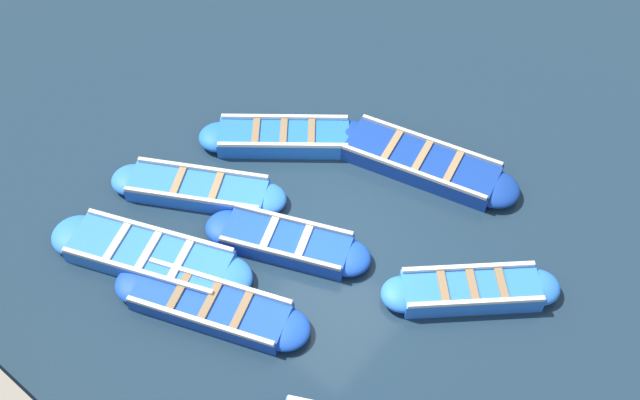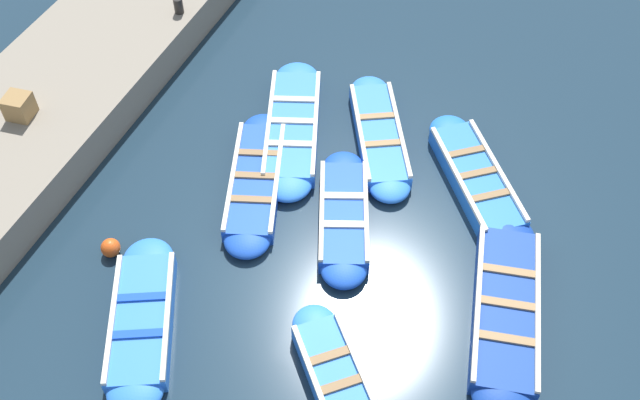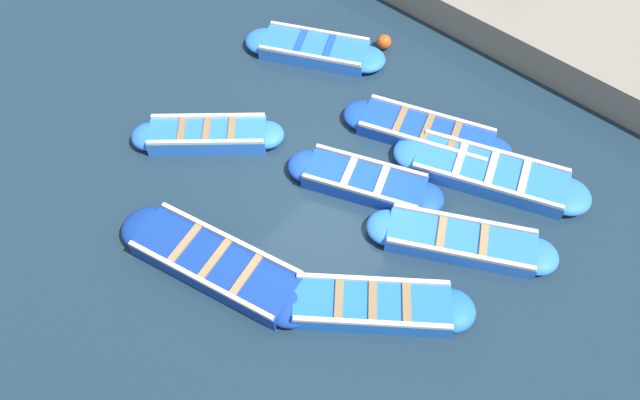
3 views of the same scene
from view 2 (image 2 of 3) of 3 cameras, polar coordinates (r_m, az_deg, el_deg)
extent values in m
plane|color=#1C303F|center=(13.13, 2.90, -4.11)|extent=(120.00, 120.00, 0.00)
cube|color=#1947B7|center=(13.43, 1.81, -1.22)|extent=(1.66, 2.46, 0.31)
ellipsoid|color=#1947B7|center=(14.18, 1.81, 2.43)|extent=(1.04, 1.06, 0.31)
ellipsoid|color=#1947B7|center=(12.74, 1.82, -5.29)|extent=(1.04, 1.06, 0.31)
cube|color=#B2AD9E|center=(13.28, 0.14, -0.69)|extent=(0.92, 2.13, 0.07)
cube|color=#B2AD9E|center=(13.29, 3.53, -0.73)|extent=(0.92, 2.13, 0.07)
cube|color=beige|center=(13.50, 1.83, 0.33)|extent=(0.76, 0.41, 0.04)
cube|color=beige|center=(13.09, 1.84, -1.86)|extent=(0.76, 0.41, 0.04)
cube|color=navy|center=(12.65, 13.94, -8.11)|extent=(1.65, 3.18, 0.34)
ellipsoid|color=navy|center=(13.53, 14.12, -2.70)|extent=(1.13, 1.15, 0.34)
ellipsoid|color=navy|center=(11.90, 13.74, -14.26)|extent=(1.13, 1.15, 0.34)
cube|color=beige|center=(12.42, 11.96, -7.34)|extent=(0.71, 2.92, 0.07)
cube|color=beige|center=(12.56, 16.26, -7.87)|extent=(0.71, 2.92, 0.07)
cube|color=#9E7A51|center=(12.86, 14.18, -5.24)|extent=(0.91, 0.33, 0.04)
cube|color=#9E7A51|center=(12.49, 14.11, -7.65)|extent=(0.91, 0.33, 0.04)
cube|color=#9E7A51|center=(12.15, 14.03, -10.19)|extent=(0.91, 0.33, 0.04)
cube|color=blue|center=(14.27, 11.81, 1.53)|extent=(2.32, 2.62, 0.34)
ellipsoid|color=blue|center=(15.06, 9.87, 5.20)|extent=(1.15, 1.15, 0.34)
ellipsoid|color=blue|center=(13.56, 13.96, -2.54)|extent=(1.15, 1.15, 0.34)
cube|color=silver|center=(13.97, 10.46, 1.77)|extent=(1.67, 2.09, 0.07)
cube|color=silver|center=(14.27, 13.40, 2.38)|extent=(1.67, 2.09, 0.07)
cube|color=olive|center=(14.46, 11.07, 3.65)|extent=(0.69, 0.59, 0.04)
cube|color=olive|center=(14.13, 11.93, 2.04)|extent=(0.69, 0.59, 0.04)
cube|color=olive|center=(13.81, 12.83, 0.35)|extent=(0.69, 0.59, 0.04)
cube|color=#1947B7|center=(14.02, -4.92, 1.44)|extent=(1.77, 2.86, 0.29)
ellipsoid|color=#1947B7|center=(14.94, -4.36, 5.36)|extent=(1.07, 1.09, 0.29)
ellipsoid|color=#1947B7|center=(13.18, -5.56, -3.00)|extent=(1.07, 1.09, 0.29)
cube|color=silver|center=(13.94, -6.65, 1.99)|extent=(0.98, 2.53, 0.07)
cube|color=silver|center=(13.84, -3.28, 1.86)|extent=(0.98, 2.53, 0.07)
cube|color=olive|center=(14.28, -4.72, 3.61)|extent=(0.80, 0.40, 0.04)
cube|color=olive|center=(13.90, -4.97, 1.88)|extent=(0.80, 0.40, 0.04)
cube|color=olive|center=(13.53, -5.23, 0.06)|extent=(0.80, 0.40, 0.04)
cube|color=blue|center=(14.94, -2.09, 5.57)|extent=(1.97, 3.10, 0.31)
ellipsoid|color=blue|center=(16.02, -1.77, 9.27)|extent=(1.19, 1.21, 0.31)
ellipsoid|color=blue|center=(13.94, -2.46, 1.32)|extent=(1.19, 1.21, 0.31)
cube|color=silver|center=(14.85, -3.89, 6.13)|extent=(1.09, 2.72, 0.07)
cube|color=silver|center=(14.79, -0.33, 6.05)|extent=(1.09, 2.72, 0.07)
cube|color=beige|center=(15.27, -1.97, 7.69)|extent=(0.87, 0.44, 0.04)
cube|color=beige|center=(14.82, -2.11, 6.05)|extent=(0.87, 0.44, 0.04)
cube|color=beige|center=(14.38, -2.26, 4.32)|extent=(0.87, 0.44, 0.04)
cube|color=blue|center=(14.82, 4.52, 4.92)|extent=(2.01, 2.74, 0.30)
ellipsoid|color=blue|center=(15.77, 3.80, 8.35)|extent=(1.07, 1.08, 0.30)
ellipsoid|color=blue|center=(13.94, 5.31, 1.04)|extent=(1.07, 1.08, 0.30)
cube|color=beige|center=(14.64, 3.06, 5.33)|extent=(1.31, 2.33, 0.07)
cube|color=beige|center=(14.75, 6.04, 5.51)|extent=(1.31, 2.33, 0.07)
cube|color=#9E7A51|center=(14.97, 4.34, 6.40)|extent=(0.72, 0.48, 0.04)
cube|color=#9E7A51|center=(14.44, 4.78, 4.33)|extent=(0.72, 0.48, 0.04)
cube|color=blue|center=(12.54, -13.40, -8.94)|extent=(1.92, 2.57, 0.30)
ellipsoid|color=blue|center=(13.19, -12.96, -4.47)|extent=(1.19, 1.20, 0.30)
ellipsoid|color=blue|center=(11.97, -13.90, -13.86)|extent=(1.19, 1.20, 0.30)
cube|color=silver|center=(12.47, -15.54, -8.53)|extent=(1.12, 2.14, 0.07)
cube|color=silver|center=(12.30, -11.55, -8.44)|extent=(1.12, 2.14, 0.07)
cube|color=#1947B7|center=(12.57, -13.41, -7.20)|extent=(0.81, 0.50, 0.04)
cube|color=#1947B7|center=(12.22, -13.68, -9.88)|extent=(0.81, 0.50, 0.04)
cube|color=blue|center=(11.63, 1.59, -14.28)|extent=(2.18, 2.28, 0.34)
ellipsoid|color=blue|center=(12.14, -0.40, -9.52)|extent=(1.04, 1.04, 0.34)
cube|color=silver|center=(11.38, -0.11, -14.38)|extent=(1.63, 1.77, 0.07)
cube|color=silver|center=(11.51, 3.32, -13.29)|extent=(1.63, 1.77, 0.07)
cube|color=olive|center=(11.66, 0.73, -11.78)|extent=(0.61, 0.57, 0.04)
cube|color=olive|center=(11.45, 1.62, -13.87)|extent=(0.61, 0.57, 0.04)
cube|color=gray|center=(15.62, -21.40, 5.03)|extent=(3.05, 13.91, 0.78)
cylinder|color=black|center=(16.90, -10.73, 14.35)|extent=(0.20, 0.20, 0.35)
cube|color=olive|center=(15.20, -21.96, 6.64)|extent=(0.52, 0.52, 0.46)
sphere|color=#E05119|center=(13.48, -15.66, -3.53)|extent=(0.34, 0.34, 0.34)
camera|label=1|loc=(9.03, -65.78, 30.16)|focal=42.00mm
camera|label=3|loc=(12.51, 47.32, 33.97)|focal=35.00mm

